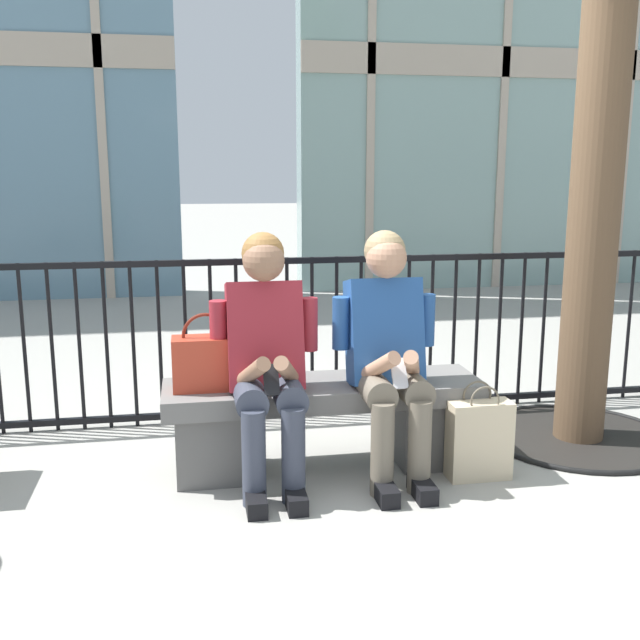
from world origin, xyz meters
TOP-DOWN VIEW (x-y plane):
  - ground_plane at (0.00, 0.00)m, footprint 60.00×60.00m
  - stone_bench at (0.00, 0.00)m, footprint 1.60×0.44m
  - seated_person_with_phone at (-0.30, -0.13)m, footprint 0.52×0.66m
  - seated_person_companion at (0.30, -0.13)m, footprint 0.52×0.66m
  - handbag_on_bench at (-0.58, -0.01)m, footprint 0.33×0.16m
  - shopping_bag at (0.73, -0.27)m, footprint 0.31×0.14m
  - plaza_railing at (0.00, 0.80)m, footprint 7.44×0.04m

SIDE VIEW (x-z plane):
  - ground_plane at x=0.00m, z-range 0.00..0.00m
  - shopping_bag at x=0.73m, z-range -0.04..0.44m
  - stone_bench at x=0.00m, z-range 0.05..0.50m
  - plaza_railing at x=0.00m, z-range 0.01..1.00m
  - handbag_on_bench at x=-0.58m, z-range 0.40..0.78m
  - seated_person_with_phone at x=-0.30m, z-range 0.04..1.26m
  - seated_person_companion at x=0.30m, z-range 0.04..1.26m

